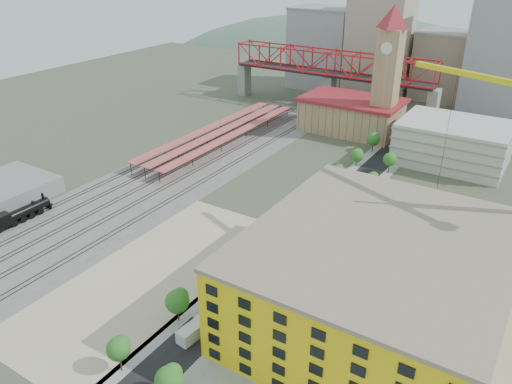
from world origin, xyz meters
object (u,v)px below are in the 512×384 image
Objects in this scene: construction_building at (376,281)px; site_trailer_b at (252,279)px; site_trailer_c at (253,278)px; locomotive at (16,217)px; clock_tower at (389,62)px; site_trailer_d at (297,236)px; car_0 at (200,312)px; site_trailer_a at (200,327)px.

site_trailer_b is (-26.00, -2.36, -8.21)m from construction_building.
construction_building is 5.88× the size of site_trailer_c.
clock_tower is at bearing 62.92° from locomotive.
locomotive is 2.34× the size of site_trailer_d.
construction_building is at bearing -50.90° from site_trailer_d.
site_trailer_c reaches higher than car_0.
clock_tower reaches higher than site_trailer_c.
construction_building is at bearing 16.81° from site_trailer_b.
site_trailer_b reaches higher than car_0.
construction_building reaches higher than site_trailer_b.
site_trailer_c is (0.00, 18.40, -0.18)m from site_trailer_a.
site_trailer_d is at bearing 76.73° from car_0.
site_trailer_b is (0.00, 18.01, -0.16)m from site_trailer_a.
clock_tower is 5.24× the size of site_trailer_a.
site_trailer_c is (8.00, -101.96, -27.52)m from clock_tower.
locomotive is at bearing -179.04° from site_trailer_a.
site_trailer_c is 0.89× the size of site_trailer_d.
clock_tower is at bearing 106.09° from site_trailer_b.
construction_building is 32.82m from site_trailer_d.
site_trailer_a is at bearing -88.47° from site_trailer_c.
site_trailer_c is at bearing 96.95° from site_trailer_a.
car_0 is at bearing -2.74° from locomotive.
construction_building reaches higher than car_0.
site_trailer_a is 1.15× the size of site_trailer_c.
site_trailer_a is at bearing -105.72° from site_trailer_d.
site_trailer_a is at bearing -5.99° from locomotive.
site_trailer_c is at bearing 101.62° from site_trailer_b.
car_0 is (63.00, -3.02, -1.44)m from locomotive.
clock_tower is 6.04× the size of site_trailer_c.
locomotive reaches higher than car_0.
site_trailer_c is (0.00, 0.39, -0.02)m from site_trailer_b.
site_trailer_a is at bearing -60.79° from car_0.
locomotive is 63.09m from car_0.
locomotive is 67.00m from site_trailer_c.
construction_building reaches higher than site_trailer_a.
site_trailer_b is at bearing 9.53° from locomotive.
construction_building is 93.26m from locomotive.
clock_tower is at bearing 108.78° from construction_building.
construction_building is at bearing -71.22° from clock_tower.
construction_building is 2.25× the size of locomotive.
locomotive is 73.25m from site_trailer_d.
site_trailer_b is at bearing -105.72° from site_trailer_d.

